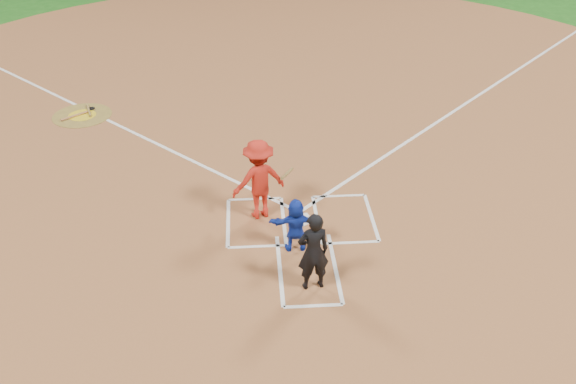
{
  "coord_description": "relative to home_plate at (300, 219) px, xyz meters",
  "views": [
    {
      "loc": [
        -1.07,
        -11.61,
        8.05
      ],
      "look_at": [
        -0.3,
        -0.4,
        1.0
      ],
      "focal_mm": 40.0,
      "sensor_mm": 36.0,
      "label": 1
    }
  ],
  "objects": [
    {
      "name": "umpire",
      "position": [
        0.04,
        -2.24,
        0.82
      ],
      "size": [
        0.66,
        0.5,
        1.66
      ],
      "primitive_type": "imported",
      "rotation": [
        0.0,
        0.0,
        3.32
      ],
      "color": "black",
      "rests_on": "home_plate_dirt"
    },
    {
      "name": "bat_weight_donut",
      "position": [
        -5.7,
        6.17,
        0.03
      ],
      "size": [
        0.19,
        0.19,
        0.05
      ],
      "primitive_type": "torus",
      "color": "black",
      "rests_on": "on_deck_circle"
    },
    {
      "name": "chalk_markings",
      "position": [
        0.0,
        5.29,
        -0.01
      ],
      "size": [
        28.35,
        17.32,
        0.01
      ],
      "color": "white",
      "rests_on": "home_plate_dirt"
    },
    {
      "name": "on_deck_bat_a",
      "position": [
        -5.75,
        6.02,
        0.03
      ],
      "size": [
        0.32,
        0.82,
        0.06
      ],
      "primitive_type": "cylinder",
      "rotation": [
        1.57,
        0.0,
        0.31
      ],
      "color": "olive",
      "rests_on": "on_deck_circle"
    },
    {
      "name": "catcher",
      "position": [
        -0.19,
        -1.03,
        0.58
      ],
      "size": [
        1.09,
        0.35,
        1.17
      ],
      "primitive_type": "imported",
      "rotation": [
        0.0,
        0.0,
        3.14
      ],
      "color": "#1634B9",
      "rests_on": "home_plate_dirt"
    },
    {
      "name": "on_deck_circle",
      "position": [
        -5.9,
        5.77,
        -0.0
      ],
      "size": [
        1.7,
        1.7,
        0.01
      ],
      "primitive_type": "cylinder",
      "color": "brown",
      "rests_on": "home_plate_dirt"
    },
    {
      "name": "batter_at_plate",
      "position": [
        -0.88,
        0.25,
        0.92
      ],
      "size": [
        1.45,
        1.08,
        1.85
      ],
      "color": "red",
      "rests_on": "home_plate_dirt"
    },
    {
      "name": "home_plate",
      "position": [
        0.0,
        0.0,
        0.0
      ],
      "size": [
        0.6,
        0.6,
        0.02
      ],
      "primitive_type": "cylinder",
      "rotation": [
        0.0,
        0.0,
        3.14
      ],
      "color": "white",
      "rests_on": "home_plate_dirt"
    },
    {
      "name": "on_deck_bat_b",
      "position": [
        -6.1,
        5.67,
        0.03
      ],
      "size": [
        0.68,
        0.59,
        0.06
      ],
      "primitive_type": "cylinder",
      "rotation": [
        1.57,
        0.0,
        -0.87
      ],
      "color": "#9E633A",
      "rests_on": "on_deck_circle"
    },
    {
      "name": "home_plate_dirt",
      "position": [
        0.0,
        6.0,
        -0.01
      ],
      "size": [
        28.0,
        28.0,
        0.01
      ],
      "primitive_type": "cylinder",
      "color": "brown",
      "rests_on": "ground"
    },
    {
      "name": "on_deck_logo",
      "position": [
        -5.9,
        5.77,
        0.0
      ],
      "size": [
        0.8,
        0.8,
        0.0
      ],
      "primitive_type": "cylinder",
      "color": "gold",
      "rests_on": "on_deck_circle"
    },
    {
      "name": "ground",
      "position": [
        0.0,
        0.0,
        -0.02
      ],
      "size": [
        120.0,
        120.0,
        0.0
      ],
      "primitive_type": "plane",
      "color": "#1A5715",
      "rests_on": "ground"
    }
  ]
}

